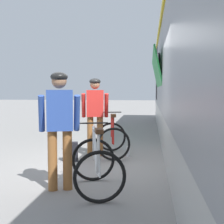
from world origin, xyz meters
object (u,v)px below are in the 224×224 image
object	(u,v)px
cyclist_far_in_red	(95,110)
backpack_on_platform	(71,152)
water_bottle_near_the_bikes	(128,152)
bicycle_near_white	(96,164)
bicycle_far_red	(112,138)
cyclist_near_in_blue	(60,120)

from	to	relation	value
cyclist_far_in_red	backpack_on_platform	bearing A→B (deg)	-124.81
water_bottle_near_the_bikes	cyclist_far_in_red	bearing A→B (deg)	179.99
bicycle_near_white	backpack_on_platform	distance (m)	2.04
bicycle_far_red	backpack_on_platform	distance (m)	1.04
bicycle_near_white	backpack_on_platform	size ratio (longest dim) A/B	3.05
cyclist_near_in_blue	cyclist_far_in_red	bearing A→B (deg)	87.76
bicycle_far_red	water_bottle_near_the_bikes	xyz separation A→B (m)	(0.37, -0.04, -0.29)
bicycle_far_red	cyclist_far_in_red	bearing A→B (deg)	-173.48
cyclist_near_in_blue	cyclist_far_in_red	xyz separation A→B (m)	(0.10, 2.43, 0.00)
cyclist_far_in_red	backpack_on_platform	xyz separation A→B (m)	(-0.41, -0.59, -0.85)
cyclist_far_in_red	water_bottle_near_the_bikes	bearing A→B (deg)	-0.01
bicycle_near_white	backpack_on_platform	xyz separation A→B (m)	(-0.86, 1.84, -0.20)
cyclist_far_in_red	water_bottle_near_the_bikes	size ratio (longest dim) A/B	7.79
backpack_on_platform	cyclist_near_in_blue	bearing A→B (deg)	-95.94
cyclist_far_in_red	bicycle_far_red	xyz separation A→B (m)	(0.39, 0.04, -0.65)
cyclist_near_in_blue	bicycle_far_red	world-z (taller)	cyclist_near_in_blue
backpack_on_platform	water_bottle_near_the_bikes	size ratio (longest dim) A/B	1.77
backpack_on_platform	cyclist_far_in_red	bearing A→B (deg)	39.57
cyclist_far_in_red	water_bottle_near_the_bikes	xyz separation A→B (m)	(0.76, -0.00, -0.94)
bicycle_near_white	backpack_on_platform	world-z (taller)	bicycle_near_white
cyclist_near_in_blue	backpack_on_platform	world-z (taller)	cyclist_near_in_blue
bicycle_near_white	cyclist_near_in_blue	bearing A→B (deg)	-179.47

